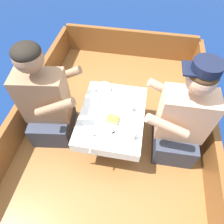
# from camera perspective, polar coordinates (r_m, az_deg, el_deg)

# --- Properties ---
(ground_plane) EXTENTS (60.00, 60.00, 0.00)m
(ground_plane) POSITION_cam_1_polar(r_m,az_deg,el_deg) (2.33, -0.32, -12.71)
(ground_plane) COLOR navy
(boat_deck) EXTENTS (1.87, 2.97, 0.35)m
(boat_deck) POSITION_cam_1_polar(r_m,az_deg,el_deg) (2.17, -0.34, -10.73)
(boat_deck) COLOR brown
(boat_deck) RESTS_ON ground_plane
(gunwale_port) EXTENTS (0.06, 2.97, 0.32)m
(gunwale_port) POSITION_cam_1_polar(r_m,az_deg,el_deg) (2.17, -24.62, -1.91)
(gunwale_port) COLOR brown
(gunwale_port) RESTS_ON boat_deck
(gunwale_starboard) EXTENTS (0.06, 2.97, 0.32)m
(gunwale_starboard) POSITION_cam_1_polar(r_m,az_deg,el_deg) (2.00, 26.31, -9.28)
(gunwale_starboard) COLOR brown
(gunwale_starboard) RESTS_ON boat_deck
(bow_coaming) EXTENTS (1.75, 0.06, 0.37)m
(bow_coaming) POSITION_cam_1_polar(r_m,az_deg,el_deg) (2.90, 5.09, 19.08)
(bow_coaming) COLOR brown
(bow_coaming) RESTS_ON boat_deck
(cockpit_table) EXTENTS (0.56, 0.73, 0.37)m
(cockpit_table) POSITION_cam_1_polar(r_m,az_deg,el_deg) (1.78, -0.00, -1.24)
(cockpit_table) COLOR #B2B2B7
(cockpit_table) RESTS_ON boat_deck
(person_port) EXTENTS (0.56, 0.50, 1.01)m
(person_port) POSITION_cam_1_polar(r_m,az_deg,el_deg) (1.85, -18.14, 2.42)
(person_port) COLOR #333847
(person_port) RESTS_ON boat_deck
(person_starboard) EXTENTS (0.53, 0.45, 1.01)m
(person_starboard) POSITION_cam_1_polar(r_m,az_deg,el_deg) (1.75, 19.07, -2.57)
(person_starboard) COLOR #333847
(person_starboard) RESTS_ON boat_deck
(plate_sandwich) EXTENTS (0.19, 0.19, 0.01)m
(plate_sandwich) POSITION_cam_1_polar(r_m,az_deg,el_deg) (1.69, 0.20, -2.58)
(plate_sandwich) COLOR white
(plate_sandwich) RESTS_ON cockpit_table
(plate_bread) EXTENTS (0.18, 0.18, 0.01)m
(plate_bread) POSITION_cam_1_polar(r_m,az_deg,el_deg) (1.71, -6.13, -2.10)
(plate_bread) COLOR white
(plate_bread) RESTS_ON cockpit_table
(sandwich) EXTENTS (0.12, 0.09, 0.05)m
(sandwich) POSITION_cam_1_polar(r_m,az_deg,el_deg) (1.67, 0.20, -2.03)
(sandwich) COLOR tan
(sandwich) RESTS_ON plate_sandwich
(bowl_port_near) EXTENTS (0.14, 0.14, 0.04)m
(bowl_port_near) POSITION_cam_1_polar(r_m,az_deg,el_deg) (1.81, 0.07, 3.19)
(bowl_port_near) COLOR white
(bowl_port_near) RESTS_ON cockpit_table
(bowl_starboard_near) EXTENTS (0.15, 0.15, 0.04)m
(bowl_starboard_near) POSITION_cam_1_polar(r_m,az_deg,el_deg) (1.92, -2.43, 6.90)
(bowl_starboard_near) COLOR white
(bowl_starboard_near) RESTS_ON cockpit_table
(coffee_cup_port) EXTENTS (0.11, 0.08, 0.07)m
(coffee_cup_port) POSITION_cam_1_polar(r_m,az_deg,el_deg) (1.75, 4.91, 1.40)
(coffee_cup_port) COLOR white
(coffee_cup_port) RESTS_ON cockpit_table
(coffee_cup_starboard) EXTENTS (0.10, 0.07, 0.06)m
(coffee_cup_starboard) POSITION_cam_1_polar(r_m,az_deg,el_deg) (1.59, 5.57, -6.50)
(coffee_cup_starboard) COLOR white
(coffee_cup_starboard) RESTS_ON cockpit_table
(coffee_cup_center) EXTENTS (0.10, 0.07, 0.07)m
(coffee_cup_center) POSITION_cam_1_polar(r_m,az_deg,el_deg) (1.83, -5.01, 4.26)
(coffee_cup_center) COLOR white
(coffee_cup_center) RESTS_ON cockpit_table
(utensil_spoon_port) EXTENTS (0.12, 0.14, 0.01)m
(utensil_spoon_port) POSITION_cam_1_polar(r_m,az_deg,el_deg) (1.91, 0.69, 5.88)
(utensil_spoon_port) COLOR silver
(utensil_spoon_port) RESTS_ON cockpit_table
(utensil_spoon_center) EXTENTS (0.13, 0.13, 0.01)m
(utensil_spoon_center) POSITION_cam_1_polar(r_m,az_deg,el_deg) (1.77, 6.95, 0.07)
(utensil_spoon_center) COLOR silver
(utensil_spoon_center) RESTS_ON cockpit_table
(utensil_fork_starboard) EXTENTS (0.13, 0.14, 0.00)m
(utensil_fork_starboard) POSITION_cam_1_polar(r_m,az_deg,el_deg) (1.62, -1.08, -6.77)
(utensil_fork_starboard) COLOR silver
(utensil_fork_starboard) RESTS_ON cockpit_table
(utensil_spoon_starboard) EXTENTS (0.15, 0.11, 0.01)m
(utensil_spoon_starboard) POSITION_cam_1_polar(r_m,az_deg,el_deg) (1.63, -3.93, -6.36)
(utensil_spoon_starboard) COLOR silver
(utensil_spoon_starboard) RESTS_ON cockpit_table
(utensil_knife_port) EXTENTS (0.02, 0.17, 0.00)m
(utensil_knife_port) POSITION_cam_1_polar(r_m,az_deg,el_deg) (1.59, -5.60, -8.85)
(utensil_knife_port) COLOR silver
(utensil_knife_port) RESTS_ON cockpit_table
(utensil_knife_starboard) EXTENTS (0.13, 0.13, 0.00)m
(utensil_knife_starboard) POSITION_cam_1_polar(r_m,az_deg,el_deg) (1.91, 4.85, 5.53)
(utensil_knife_starboard) COLOR silver
(utensil_knife_starboard) RESTS_ON cockpit_table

